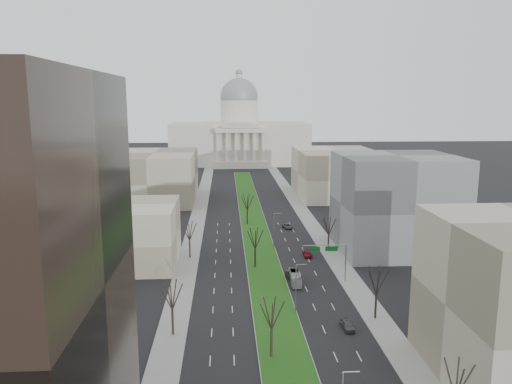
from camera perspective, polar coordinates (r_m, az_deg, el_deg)
name	(u,v)px	position (r m, az deg, el deg)	size (l,w,h in m)	color
ground	(254,224)	(152.50, -0.25, -3.71)	(600.00, 600.00, 0.00)	black
median	(254,225)	(151.50, -0.23, -3.76)	(8.00, 222.03, 0.20)	#999993
sidewalk_left	(191,249)	(128.48, -7.47, -6.49)	(5.00, 330.00, 0.15)	gray
sidewalk_right	(327,247)	(130.76, 8.11, -6.20)	(5.00, 330.00, 0.15)	gray
capitol	(239,136)	(298.06, -1.91, 6.42)	(80.00, 46.00, 55.00)	beige
building_beige_left	(119,234)	(119.19, -15.35, -4.67)	(26.00, 22.00, 14.00)	tan
building_grey_right	(396,203)	(129.43, 15.69, -1.22)	(28.00, 26.00, 24.00)	#5C5F61
building_far_left	(155,176)	(191.59, -11.47, 1.75)	(30.00, 40.00, 18.00)	gray
building_far_right	(336,173)	(199.48, 9.09, 2.17)	(30.00, 40.00, 18.00)	tan
tree_left_mid	(172,294)	(81.95, -9.60, -11.43)	(5.40, 5.40, 9.72)	black
tree_left_far	(189,230)	(119.89, -7.63, -4.37)	(5.28, 5.28, 9.50)	black
tree_right_near	(457,378)	(63.73, 21.99, -19.13)	(5.16, 5.16, 9.29)	black
tree_right_mid	(377,280)	(88.93, 13.65, -9.70)	(5.52, 5.52, 9.94)	black
tree_right_far	(329,225)	(126.16, 8.32, -3.78)	(5.04, 5.04, 9.07)	black
tree_median_a	(272,313)	(74.40, 1.80, -13.62)	(5.40, 5.40, 9.72)	black
tree_median_b	(255,238)	(112.00, -0.10, -5.26)	(5.40, 5.40, 9.72)	black
tree_median_c	(247,202)	(150.84, -1.01, -1.14)	(5.40, 5.40, 9.72)	black
streetlamp_median_b	(296,288)	(89.63, 4.62, -10.86)	(1.90, 0.20, 9.16)	gray
streetlamp_median_c	(274,230)	(127.45, 2.09, -4.33)	(1.90, 0.20, 9.16)	gray
mast_arm_signs	(333,254)	(104.84, 8.78, -7.00)	(9.12, 0.24, 8.09)	gray
car_grey_near	(347,325)	(86.73, 10.39, -14.70)	(1.71, 4.26, 1.45)	#484A4F
car_black	(291,275)	(107.53, 4.03, -9.47)	(1.57, 4.49, 1.48)	black
car_red	(307,254)	(122.27, 5.88, -7.05)	(1.84, 4.53, 1.31)	maroon
car_grey_far	(287,226)	(147.91, 3.60, -3.91)	(2.18, 4.73, 1.31)	#434549
box_van	(295,278)	(104.91, 4.49, -9.76)	(1.90, 8.14, 2.27)	silver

